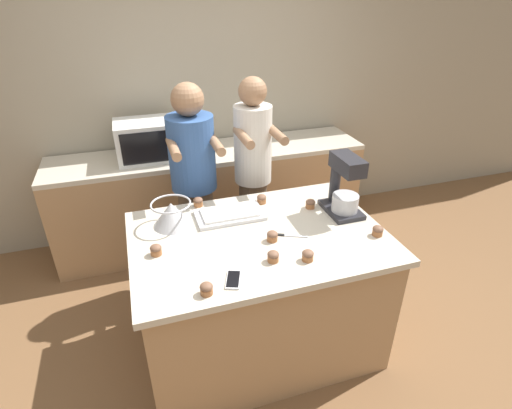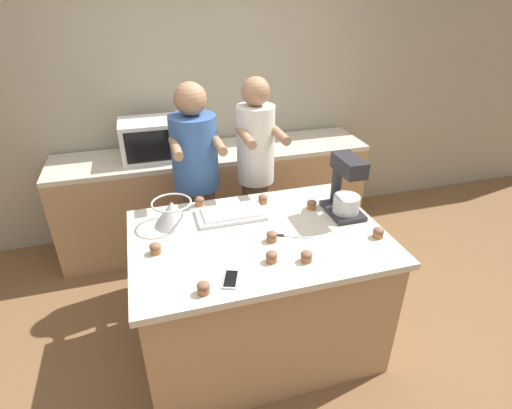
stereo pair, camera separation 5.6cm
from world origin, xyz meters
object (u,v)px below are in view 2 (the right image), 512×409
object	(u,v)px
cupcake_1	(306,256)
cupcake_2	(272,257)
person_right	(256,177)
cupcake_4	(272,236)
microwave_oven	(154,139)
cell_phone	(231,279)
mixing_bowl	(172,212)
cupcake_6	(378,232)
stand_mixer	(345,189)
cupcake_0	(203,288)
cupcake_5	(200,201)
cupcake_7	(263,199)
cupcake_8	(155,248)
baking_tray	(230,214)
knife	(287,236)
person_left	(197,186)
cupcake_3	(312,204)

from	to	relation	value
cupcake_1	cupcake_2	world-z (taller)	same
person_right	cupcake_4	distance (m)	0.90
microwave_oven	cell_phone	size ratio (longest dim) A/B	3.39
mixing_bowl	cupcake_6	xyz separation A→B (m)	(1.15, -0.49, -0.05)
cupcake_6	stand_mixer	bearing A→B (deg)	102.00
cupcake_0	cupcake_5	bearing A→B (deg)	81.91
cupcake_7	cupcake_1	bearing A→B (deg)	-87.51
mixing_bowl	cupcake_8	bearing A→B (deg)	-114.25
baking_tray	microwave_oven	world-z (taller)	microwave_oven
cupcake_1	cupcake_8	size ratio (longest dim) A/B	1.00
knife	cupcake_4	size ratio (longest dim) A/B	3.19
cupcake_6	baking_tray	bearing A→B (deg)	148.33
cupcake_5	person_right	bearing A→B (deg)	34.13
mixing_bowl	cupcake_8	distance (m)	0.32
knife	person_left	bearing A→B (deg)	114.87
cell_phone	person_left	bearing A→B (deg)	89.44
stand_mixer	cupcake_8	bearing A→B (deg)	-174.66
stand_mixer	microwave_oven	distance (m)	1.71
cupcake_4	cupcake_8	bearing A→B (deg)	174.13
microwave_oven	stand_mixer	bearing A→B (deg)	-49.51
stand_mixer	person_right	bearing A→B (deg)	118.85
knife	baking_tray	bearing A→B (deg)	129.51
microwave_oven	cupcake_5	world-z (taller)	microwave_oven
cupcake_3	person_right	bearing A→B (deg)	109.86
cupcake_1	cupcake_8	distance (m)	0.84
knife	cupcake_8	bearing A→B (deg)	176.40
cupcake_2	cupcake_4	xyz separation A→B (m)	(0.06, 0.19, 0.00)
baking_tray	cupcake_3	bearing A→B (deg)	-5.67
cupcake_2	cupcake_7	world-z (taller)	same
person_right	cupcake_5	size ratio (longest dim) A/B	25.60
cupcake_0	cupcake_7	bearing A→B (deg)	55.34
cupcake_6	microwave_oven	bearing A→B (deg)	126.02
cupcake_2	cupcake_8	size ratio (longest dim) A/B	1.00
cell_phone	cupcake_7	distance (m)	0.84
cupcake_6	cupcake_8	bearing A→B (deg)	170.80
person_right	knife	bearing A→B (deg)	-94.03
cupcake_4	cupcake_8	world-z (taller)	same
cupcake_3	cupcake_8	distance (m)	1.06
microwave_oven	cupcake_1	size ratio (longest dim) A/B	8.37
cell_phone	cupcake_8	bearing A→B (deg)	135.07
cupcake_1	cupcake_2	bearing A→B (deg)	164.78
person_right	cupcake_5	xyz separation A→B (m)	(-0.50, -0.34, 0.03)
person_right	cupcake_2	distance (m)	1.10
cupcake_5	baking_tray	bearing A→B (deg)	-50.60
mixing_bowl	cell_phone	bearing A→B (deg)	-70.92
microwave_oven	cupcake_0	bearing A→B (deg)	-86.81
mixing_bowl	cupcake_6	world-z (taller)	mixing_bowl
cupcake_0	cupcake_7	xyz separation A→B (m)	(0.55, 0.79, 0.00)
cupcake_4	cupcake_6	distance (m)	0.63
person_right	mixing_bowl	size ratio (longest dim) A/B	6.66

